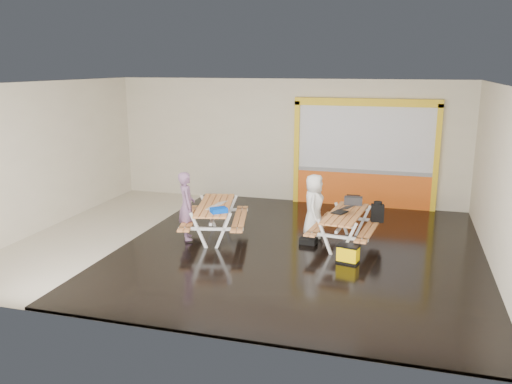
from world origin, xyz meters
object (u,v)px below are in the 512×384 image
(laptop_left, at_px, (216,206))
(toolbox, at_px, (353,201))
(person_left, at_px, (187,206))
(blue_pouch, at_px, (219,210))
(picnic_table_right, at_px, (345,221))
(fluke_bag, at_px, (348,254))
(laptop_right, at_px, (342,211))
(person_right, at_px, (314,206))
(dark_case, at_px, (308,241))
(backpack, at_px, (377,212))
(picnic_table_left, at_px, (215,212))

(laptop_left, xyz_separation_m, toolbox, (2.83, 1.35, -0.01))
(person_left, bearing_deg, blue_pouch, -133.36)
(picnic_table_right, relative_size, fluke_bag, 4.33)
(person_left, bearing_deg, laptop_right, -109.23)
(laptop_left, bearing_deg, person_right, 23.64)
(dark_case, bearing_deg, picnic_table_right, 12.82)
(blue_pouch, relative_size, backpack, 0.73)
(picnic_table_right, distance_m, person_right, 0.81)
(dark_case, height_order, fluke_bag, fluke_bag)
(backpack, bearing_deg, toolbox, 158.22)
(backpack, bearing_deg, picnic_table_right, -141.27)
(person_right, relative_size, fluke_bag, 3.06)
(picnic_table_left, distance_m, laptop_right, 2.84)
(laptop_left, relative_size, fluke_bag, 0.86)
(fluke_bag, bearing_deg, toolbox, 93.47)
(toolbox, bearing_deg, laptop_right, -101.60)
(person_right, xyz_separation_m, fluke_bag, (0.93, -1.35, -0.57))
(toolbox, height_order, fluke_bag, toolbox)
(person_left, xyz_separation_m, backpack, (4.05, 1.20, -0.15))
(person_left, height_order, fluke_bag, person_left)
(picnic_table_left, xyz_separation_m, backpack, (3.54, 0.79, 0.07))
(picnic_table_left, height_order, picnic_table_right, picnic_table_left)
(dark_case, bearing_deg, laptop_right, 11.83)
(toolbox, bearing_deg, picnic_table_left, -161.23)
(picnic_table_right, height_order, fluke_bag, picnic_table_right)
(blue_pouch, bearing_deg, picnic_table_left, 117.47)
(toolbox, relative_size, fluke_bag, 0.88)
(laptop_right, bearing_deg, toolbox, 78.40)
(person_right, bearing_deg, fluke_bag, -148.63)
(picnic_table_right, relative_size, toolbox, 4.94)
(person_left, xyz_separation_m, toolbox, (3.49, 1.43, 0.01))
(picnic_table_left, height_order, laptop_left, laptop_left)
(picnic_table_left, distance_m, toolbox, 3.16)
(picnic_table_left, xyz_separation_m, fluke_bag, (3.09, -0.81, -0.39))
(person_left, distance_m, dark_case, 2.79)
(picnic_table_right, distance_m, laptop_left, 2.82)
(person_left, distance_m, laptop_left, 0.67)
(person_right, height_order, blue_pouch, person_right)
(laptop_left, bearing_deg, picnic_table_left, 114.88)
(person_left, distance_m, blue_pouch, 0.85)
(laptop_right, xyz_separation_m, toolbox, (0.16, 0.77, 0.04))
(picnic_table_right, relative_size, blue_pouch, 6.02)
(backpack, bearing_deg, laptop_right, -142.61)
(laptop_left, xyz_separation_m, blue_pouch, (0.16, -0.27, -0.00))
(dark_case, relative_size, fluke_bag, 0.75)
(picnic_table_left, bearing_deg, dark_case, 2.57)
(picnic_table_left, relative_size, laptop_left, 5.63)
(picnic_table_right, height_order, laptop_right, laptop_right)
(laptop_left, height_order, blue_pouch, laptop_left)
(backpack, bearing_deg, fluke_bag, -105.73)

